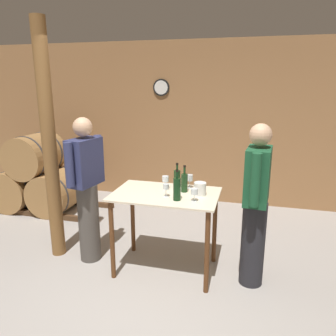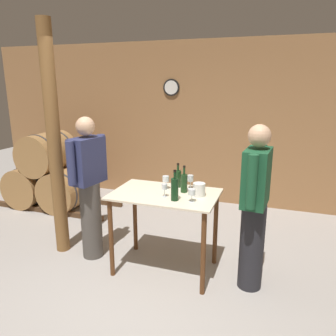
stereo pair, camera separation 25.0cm
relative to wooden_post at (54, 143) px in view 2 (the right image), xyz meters
name	(u,v)px [view 2 (the right image)]	position (x,y,z in m)	size (l,w,h in m)	color
ground_plane	(137,303)	(1.31, -0.65, -1.35)	(14.00, 14.00, 0.00)	#9E9993
back_wall	(209,124)	(1.31, 2.33, 0.00)	(8.40, 0.08, 2.70)	#996B42
barrel_rack	(49,176)	(-1.13, 1.22, -0.84)	(2.34, 0.78, 1.25)	#4C331E
tasting_table	(165,208)	(1.36, 0.00, -0.62)	(1.11, 0.72, 0.90)	beige
wooden_post	(54,143)	(0.00, 0.00, 0.00)	(0.16, 0.16, 2.70)	brown
wine_bottle_far_left	(178,178)	(1.42, 0.24, -0.35)	(0.07, 0.07, 0.27)	#193819
wine_bottle_left	(175,189)	(1.52, -0.18, -0.33)	(0.07, 0.07, 0.31)	black
wine_bottle_center	(184,182)	(1.54, 0.10, -0.35)	(0.07, 0.07, 0.29)	#193819
wine_glass_near_left	(166,179)	(1.32, 0.13, -0.34)	(0.07, 0.07, 0.15)	silver
wine_glass_near_center	(164,187)	(1.39, -0.11, -0.35)	(0.06, 0.06, 0.14)	silver
wine_glass_near_right	(190,179)	(1.57, 0.24, -0.34)	(0.07, 0.07, 0.15)	silver
wine_glass_far_side	(192,192)	(1.69, -0.16, -0.36)	(0.07, 0.07, 0.13)	silver
ice_bucket	(199,189)	(1.72, 0.04, -0.39)	(0.13, 0.13, 0.13)	white
person_host	(89,186)	(0.44, -0.01, -0.47)	(0.29, 0.58, 1.67)	#4C4742
person_visitor_with_scarf	(254,206)	(2.28, -0.02, -0.47)	(0.25, 0.59, 1.66)	#232328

